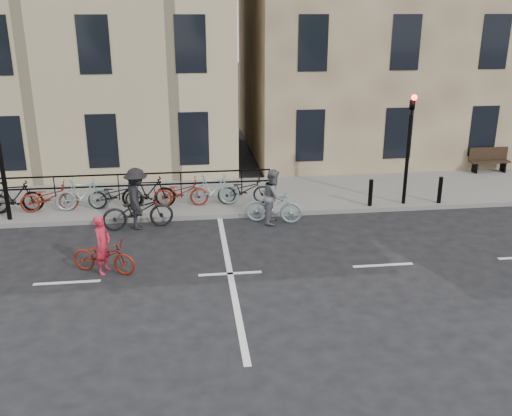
{
  "coord_description": "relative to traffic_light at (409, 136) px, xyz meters",
  "views": [
    {
      "loc": [
        -0.98,
        -13.01,
        6.32
      ],
      "look_at": [
        0.88,
        1.79,
        1.1
      ],
      "focal_mm": 40.0,
      "sensor_mm": 36.0,
      "label": 1
    }
  ],
  "objects": [
    {
      "name": "bench",
      "position": [
        4.8,
        3.39,
        -1.78
      ],
      "size": [
        1.6,
        0.41,
        0.97
      ],
      "color": "black",
      "rests_on": "sidewalk"
    },
    {
      "name": "cyclist_grey",
      "position": [
        -4.55,
        -0.84,
        -1.76
      ],
      "size": [
        1.84,
        0.98,
        1.71
      ],
      "rotation": [
        0.0,
        0.0,
        1.29
      ],
      "color": "#7C9DA3",
      "rests_on": "ground"
    },
    {
      "name": "parked_bikes",
      "position": [
        -9.5,
        0.7,
        -1.81
      ],
      "size": [
        10.4,
        1.23,
        1.05
      ],
      "color": "black",
      "rests_on": "sidewalk"
    },
    {
      "name": "traffic_light",
      "position": [
        0.0,
        0.0,
        0.0
      ],
      "size": [
        0.18,
        0.3,
        3.9
      ],
      "color": "black",
      "rests_on": "sidewalk"
    },
    {
      "name": "cyclist_pink",
      "position": [
        -9.35,
        -3.85,
        -1.93
      ],
      "size": [
        1.8,
        1.18,
        1.52
      ],
      "rotation": [
        0.0,
        0.0,
        1.19
      ],
      "color": "maroon",
      "rests_on": "ground"
    },
    {
      "name": "ground",
      "position": [
        -6.2,
        -4.34,
        -2.45
      ],
      "size": [
        120.0,
        120.0,
        0.0
      ],
      "primitive_type": "plane",
      "color": "black",
      "rests_on": "ground"
    },
    {
      "name": "bollard_west",
      "position": [
        1.2,
        -0.09,
        -1.85
      ],
      "size": [
        0.14,
        0.14,
        0.9
      ],
      "primitive_type": "cylinder",
      "color": "black",
      "rests_on": "sidewalk"
    },
    {
      "name": "bollard_east",
      "position": [
        -1.2,
        -0.09,
        -1.85
      ],
      "size": [
        0.14,
        0.14,
        0.9
      ],
      "primitive_type": "cylinder",
      "color": "black",
      "rests_on": "sidewalk"
    },
    {
      "name": "sidewalk",
      "position": [
        -10.2,
        1.66,
        -2.38
      ],
      "size": [
        46.0,
        4.0,
        0.15
      ],
      "primitive_type": "cube",
      "color": "slate",
      "rests_on": "ground"
    },
    {
      "name": "building_east",
      "position": [
        2.8,
        8.66,
        3.7
      ],
      "size": [
        14.0,
        10.0,
        12.0
      ],
      "primitive_type": "cube",
      "color": "#857050",
      "rests_on": "sidewalk"
    },
    {
      "name": "cyclist_dark",
      "position": [
        -8.7,
        -0.83,
        -1.71
      ],
      "size": [
        2.21,
        1.32,
        1.89
      ],
      "rotation": [
        0.0,
        0.0,
        1.74
      ],
      "color": "black",
      "rests_on": "ground"
    }
  ]
}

